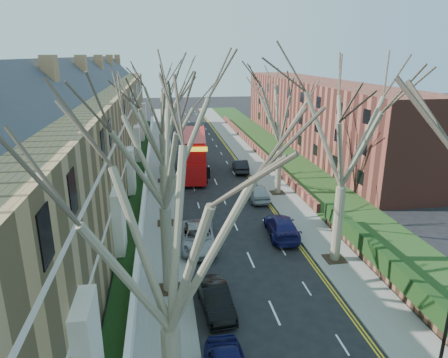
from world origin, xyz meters
name	(u,v)px	position (x,y,z in m)	size (l,w,h in m)	color
ground	(291,351)	(0.00, 0.00, 0.00)	(240.00, 240.00, 0.00)	black
pavement_left	(161,157)	(-6.00, 39.00, 0.06)	(3.00, 102.00, 0.12)	slate
pavement_right	(246,154)	(6.00, 39.00, 0.06)	(3.00, 102.00, 0.12)	slate
terrace_left	(90,130)	(-13.65, 31.00, 5.53)	(9.70, 78.00, 13.60)	#9C814F
flats_right	(315,114)	(17.46, 43.00, 4.98)	(13.97, 54.00, 10.00)	brown
wall_hedge_right	(416,293)	(7.70, 2.00, 1.12)	(0.70, 24.00, 1.80)	brown
front_wall_left	(147,170)	(-7.65, 31.00, 0.62)	(0.30, 78.00, 1.00)	white
grass_verge_right	(277,152)	(10.50, 39.00, 0.15)	(6.00, 102.00, 0.06)	#1D3A15
tree_left_near	(165,219)	(-5.70, -4.00, 8.93)	(9.80, 9.80, 13.73)	#6F674F
tree_left_mid	(162,135)	(-5.70, 6.00, 9.56)	(10.50, 10.50, 14.71)	#6F674F
tree_left_far	(161,114)	(-5.70, 16.00, 9.24)	(10.15, 10.15, 14.22)	#6F674F
tree_left_dist	(160,95)	(-5.70, 28.00, 9.56)	(10.50, 10.50, 14.71)	#6F674F
tree_right_mid	(347,123)	(5.70, 8.00, 9.56)	(10.50, 10.50, 14.71)	#6F674F
tree_right_far	(281,102)	(5.70, 22.00, 9.24)	(10.15, 10.15, 14.22)	#6F674F
double_decker_bus	(194,155)	(-2.06, 30.31, 2.35)	(3.65, 11.63, 4.77)	#B10C0C
car_left_mid	(215,298)	(-3.18, 3.78, 0.71)	(1.50, 4.29, 1.42)	black
car_left_far	(198,237)	(-3.43, 11.56, 0.77)	(2.57, 5.57, 1.55)	#929397
car_right_near	(282,227)	(3.22, 12.41, 0.78)	(2.18, 5.36, 1.56)	navy
car_right_mid	(257,192)	(3.22, 20.64, 0.78)	(1.85, 4.59, 1.57)	#9DA1A5
car_right_far	(240,166)	(3.49, 30.48, 0.77)	(1.62, 4.65, 1.53)	black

